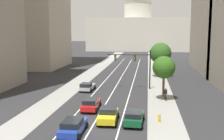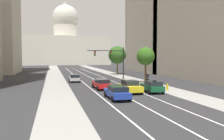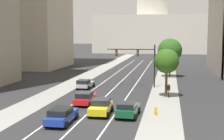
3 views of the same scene
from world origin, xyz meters
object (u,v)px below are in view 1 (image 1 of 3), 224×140
at_px(car_blue, 73,126).
at_px(traffic_signal_mast, 136,62).
at_px(car_silver, 87,87).
at_px(car_yellow, 108,115).
at_px(car_red, 91,104).
at_px(fire_hydrant, 160,118).
at_px(street_tree_far_right, 164,68).
at_px(street_tree_near_right, 161,53).
at_px(cyclist, 166,94).
at_px(capitol_building, 138,28).
at_px(car_green, 134,117).

xyz_separation_m(car_blue, traffic_signal_mast, (4.96, 21.66, 3.75)).
distance_m(car_silver, car_yellow, 15.86).
xyz_separation_m(car_red, fire_hydrant, (8.25, -3.71, -0.30)).
xyz_separation_m(car_yellow, car_blue, (-2.79, -3.90, -0.03)).
distance_m(street_tree_far_right, street_tree_near_right, 19.94).
bearing_deg(car_yellow, street_tree_far_right, -32.74).
xyz_separation_m(car_blue, cyclist, (9.48, 14.32, 0.08)).
xyz_separation_m(car_yellow, cyclist, (6.69, 10.41, 0.04)).
xyz_separation_m(traffic_signal_mast, street_tree_far_right, (4.18, -7.22, 0.10)).
height_order(capitol_building, street_tree_far_right, capitol_building).
distance_m(car_green, fire_hydrant, 2.89).
xyz_separation_m(car_silver, traffic_signal_mast, (7.77, 2.92, 3.78)).
bearing_deg(car_yellow, car_red, 31.02).
bearing_deg(traffic_signal_mast, fire_hydrant, -79.13).
bearing_deg(street_tree_near_right, street_tree_far_right, -91.08).
relative_size(capitol_building, street_tree_far_right, 7.81).
bearing_deg(capitol_building, fire_hydrant, -86.58).
xyz_separation_m(car_silver, car_red, (2.81, -10.49, 0.03)).
bearing_deg(traffic_signal_mast, car_silver, -159.38).
height_order(traffic_signal_mast, street_tree_far_right, traffic_signal_mast).
height_order(capitol_building, car_silver, capitol_building).
height_order(traffic_signal_mast, fire_hydrant, traffic_signal_mast).
bearing_deg(street_tree_far_right, car_silver, 160.24).
distance_m(car_red, traffic_signal_mast, 14.79).
xyz_separation_m(cyclist, street_tree_far_right, (-0.34, 0.13, 3.77)).
distance_m(car_green, street_tree_far_right, 12.14).
relative_size(capitol_building, car_blue, 10.21).
bearing_deg(street_tree_near_right, cyclist, -90.11).
height_order(car_silver, street_tree_near_right, street_tree_near_right).
bearing_deg(capitol_building, cyclist, -85.59).
height_order(car_yellow, cyclist, cyclist).
bearing_deg(capitol_building, traffic_signal_mast, -87.90).
bearing_deg(car_silver, car_blue, -169.23).
bearing_deg(fire_hydrant, car_green, -158.60).
xyz_separation_m(fire_hydrant, cyclist, (1.23, 9.78, 0.39)).
distance_m(capitol_building, car_silver, 101.01).
bearing_deg(car_yellow, cyclist, -34.39).
bearing_deg(car_silver, street_tree_far_right, -107.50).
distance_m(car_blue, street_tree_near_right, 35.92).
height_order(car_blue, cyclist, cyclist).
height_order(capitol_building, car_yellow, capitol_building).
relative_size(capitol_building, car_yellow, 11.27).
bearing_deg(capitol_building, car_silver, -92.40).
height_order(car_green, street_tree_near_right, street_tree_near_right).
height_order(car_yellow, car_green, car_yellow).
distance_m(car_yellow, street_tree_near_right, 31.49).
height_order(car_red, street_tree_far_right, street_tree_far_right).
bearing_deg(traffic_signal_mast, street_tree_near_right, 70.27).
relative_size(traffic_signal_mast, cyclist, 4.30).
height_order(cyclist, street_tree_near_right, street_tree_near_right).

